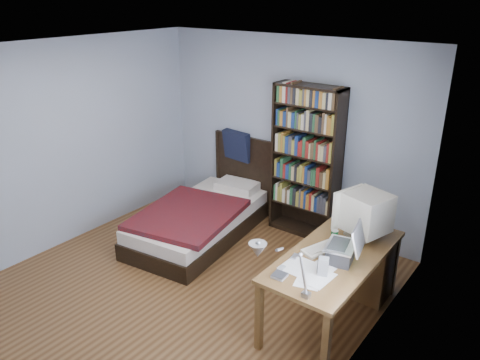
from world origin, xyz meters
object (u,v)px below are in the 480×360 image
(desk, at_px, (353,262))
(keyboard, at_px, (322,249))
(soda_can, at_px, (334,236))
(laptop, at_px, (342,251))
(desk_lamp, at_px, (266,255))
(speaker, at_px, (323,267))
(crt_monitor, at_px, (365,212))
(bookshelf, at_px, (306,162))
(bed, at_px, (205,215))

(desk, height_order, keyboard, keyboard)
(keyboard, height_order, soda_can, soda_can)
(laptop, distance_m, keyboard, 0.26)
(desk_lamp, height_order, soda_can, desk_lamp)
(desk, xyz_separation_m, keyboard, (-0.13, -0.46, 0.33))
(desk, distance_m, laptop, 0.69)
(keyboard, bearing_deg, desk, 93.23)
(speaker, bearing_deg, crt_monitor, 71.09)
(keyboard, distance_m, bookshelf, 1.73)
(desk_lamp, relative_size, keyboard, 1.63)
(keyboard, xyz_separation_m, bed, (-2.00, 0.59, -0.49))
(laptop, relative_size, soda_can, 3.25)
(desk_lamp, height_order, keyboard, desk_lamp)
(crt_monitor, bearing_deg, bed, 176.62)
(crt_monitor, height_order, speaker, crt_monitor)
(laptop, height_order, bookshelf, bookshelf)
(keyboard, relative_size, soda_can, 3.30)
(crt_monitor, distance_m, bed, 2.32)
(speaker, xyz_separation_m, soda_can, (-0.18, 0.57, -0.02))
(keyboard, bearing_deg, desk_lamp, -65.15)
(crt_monitor, relative_size, bookshelf, 0.26)
(keyboard, bearing_deg, speaker, -42.66)
(desk, bearing_deg, bookshelf, 139.83)
(laptop, distance_m, desk_lamp, 1.13)
(soda_can, height_order, bed, bed)
(bed, bearing_deg, crt_monitor, -3.38)
(soda_can, bearing_deg, desk_lamp, -86.02)
(crt_monitor, bearing_deg, desk_lamp, -92.93)
(bed, bearing_deg, laptop, -16.71)
(bookshelf, bearing_deg, bed, -141.50)
(desk_lamp, xyz_separation_m, bookshelf, (-1.10, 2.53, -0.28))
(crt_monitor, xyz_separation_m, desk_lamp, (-0.08, -1.59, 0.26))
(laptop, xyz_separation_m, soda_can, (-0.21, 0.28, -0.05))
(speaker, relative_size, bed, 0.08)
(laptop, distance_m, bed, 2.41)
(laptop, bearing_deg, soda_can, 127.48)
(speaker, distance_m, soda_can, 0.60)
(crt_monitor, bearing_deg, desk, -174.75)
(desk_lamp, distance_m, soda_can, 1.41)
(laptop, distance_m, soda_can, 0.35)
(laptop, height_order, speaker, laptop)
(desk, xyz_separation_m, bed, (-2.13, 0.14, -0.16))
(speaker, bearing_deg, keyboard, 98.95)
(desk_lamp, bearing_deg, speaker, 83.46)
(bookshelf, bearing_deg, soda_can, -50.01)
(keyboard, bearing_deg, bed, -177.38)
(laptop, relative_size, keyboard, 0.99)
(laptop, bearing_deg, keyboard, 161.64)
(bed, bearing_deg, keyboard, -16.51)
(crt_monitor, distance_m, speaker, 0.86)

